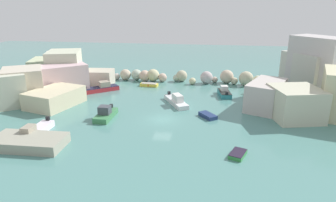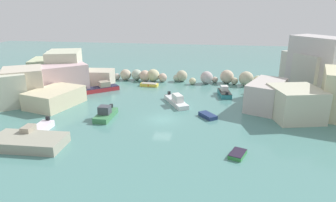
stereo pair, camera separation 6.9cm
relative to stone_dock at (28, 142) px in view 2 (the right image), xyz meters
The scene contains 14 objects.
cove_water 16.86m from the stone_dock, 37.83° to the left, with size 160.00×160.00×0.00m, color slate.
cliff_headland_left 24.00m from the stone_dock, 110.96° to the left, with size 18.75×25.08×6.79m.
cliff_headland_right 42.04m from the stone_dock, 30.04° to the left, with size 24.57×24.33×10.05m.
rock_breakwater 34.93m from the stone_dock, 63.76° to the left, with size 32.55×4.07×2.77m.
stone_dock is the anchor object (origin of this frame).
channel_buoy 27.95m from the stone_dock, 73.74° to the left, with size 0.62×0.62×0.62m, color #E04C28.
moored_boat_0 22.48m from the stone_dock, 50.23° to the left, with size 4.70×6.70×1.74m.
moored_boat_1 22.97m from the stone_dock, 31.93° to the left, with size 2.77×3.02×0.54m.
moored_boat_2 2.74m from the stone_dock, 110.17° to the left, with size 1.67×6.67×1.74m.
moored_boat_3 31.93m from the stone_dock, 46.38° to the left, with size 2.42×4.60×1.66m.
moored_boat_4 11.16m from the stone_dock, 60.96° to the left, with size 1.99×4.98×1.83m.
moored_boat_5 22.70m from the stone_dock, 89.92° to the left, with size 6.08×5.50×1.73m.
moored_boat_6 22.94m from the stone_dock, ahead, with size 2.13×2.68×0.47m.
moored_boat_7 28.35m from the stone_dock, 73.95° to the left, with size 3.49×1.64×0.62m.
Camera 2 is at (6.71, -37.97, 15.26)m, focal length 32.17 mm.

